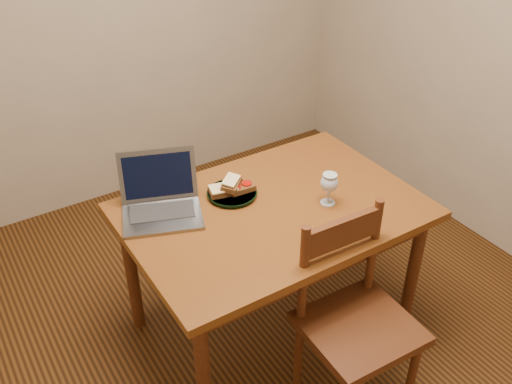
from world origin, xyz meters
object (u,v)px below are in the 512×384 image
table (273,223)px  chair (357,314)px  laptop (160,197)px  plate (232,194)px  milk_glass (329,189)px

table → chair: (0.06, -0.53, -0.15)m
table → laptop: size_ratio=3.05×
table → plate: 0.23m
milk_glass → laptop: bearing=151.2°
chair → plate: 0.77m
table → chair: size_ratio=2.77×
chair → plate: size_ratio=2.02×
plate → milk_glass: size_ratio=1.50×
plate → laptop: (-0.32, 0.07, 0.06)m
table → milk_glass: size_ratio=8.44×
plate → laptop: bearing=166.9°
chair → table: bearing=98.4°
chair → plate: bearing=105.1°
milk_glass → laptop: laptop is taller
table → laptop: 0.52m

